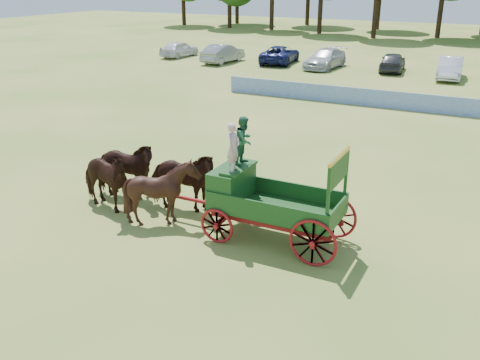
# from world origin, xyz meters

# --- Properties ---
(ground) EXTENTS (160.00, 160.00, 0.00)m
(ground) POSITION_xyz_m (0.00, 0.00, 0.00)
(ground) COLOR #A99C4C
(ground) RESTS_ON ground
(horse_lead_left) EXTENTS (2.71, 1.60, 2.15)m
(horse_lead_left) POSITION_xyz_m (-8.74, -1.13, 1.07)
(horse_lead_left) COLOR black
(horse_lead_left) RESTS_ON ground
(horse_lead_right) EXTENTS (2.71, 1.60, 2.15)m
(horse_lead_right) POSITION_xyz_m (-8.74, -0.03, 1.07)
(horse_lead_right) COLOR black
(horse_lead_right) RESTS_ON ground
(horse_wheel_left) EXTENTS (2.24, 2.07, 2.15)m
(horse_wheel_left) POSITION_xyz_m (-6.34, -1.13, 1.08)
(horse_wheel_left) COLOR black
(horse_wheel_left) RESTS_ON ground
(horse_wheel_right) EXTENTS (2.71, 1.59, 2.15)m
(horse_wheel_right) POSITION_xyz_m (-6.34, -0.03, 1.07)
(horse_wheel_right) COLOR black
(horse_wheel_right) RESTS_ON ground
(farm_dray) EXTENTS (6.00, 2.00, 3.61)m
(farm_dray) POSITION_xyz_m (-3.36, -0.55, 1.57)
(farm_dray) COLOR maroon
(farm_dray) RESTS_ON ground
(sponsor_banner) EXTENTS (26.00, 0.08, 1.05)m
(sponsor_banner) POSITION_xyz_m (-1.00, 18.00, 0.53)
(sponsor_banner) COLOR #1D3CA2
(sponsor_banner) RESTS_ON ground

